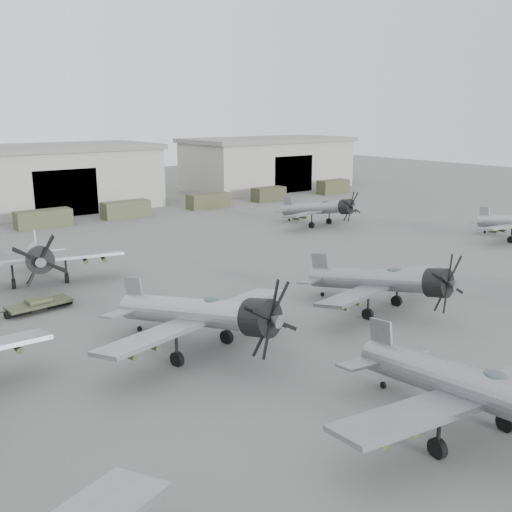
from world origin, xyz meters
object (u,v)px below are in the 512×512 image
Objects in this scene: aircraft_near_1 at (481,391)px; aircraft_far_0 at (38,257)px; aircraft_far_1 at (322,209)px; aircraft_mid_1 at (204,314)px; aircraft_mid_2 at (386,281)px.

aircraft_far_0 is (-7.06, 32.48, -0.05)m from aircraft_near_1.
aircraft_far_0 is 1.11× the size of aircraft_far_1.
aircraft_mid_1 reaches higher than aircraft_mid_2.
aircraft_far_1 is (26.55, 36.73, -0.29)m from aircraft_near_1.
aircraft_mid_2 is at bearing 62.28° from aircraft_near_1.
aircraft_far_1 is at bearing 45.00° from aircraft_mid_2.
aircraft_mid_1 is 1.13× the size of aircraft_far_1.
aircraft_mid_2 is (9.20, 12.51, -0.18)m from aircraft_near_1.
aircraft_mid_2 is 1.05× the size of aircraft_far_1.
aircraft_near_1 is at bearing -136.12° from aircraft_far_1.
aircraft_mid_2 is 25.75m from aircraft_far_0.
aircraft_mid_2 is (13.10, -1.50, -0.17)m from aircraft_mid_1.
aircraft_mid_2 reaches higher than aircraft_far_1.
aircraft_far_0 is 33.88m from aircraft_far_1.
aircraft_near_1 is 45.32m from aircraft_far_1.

